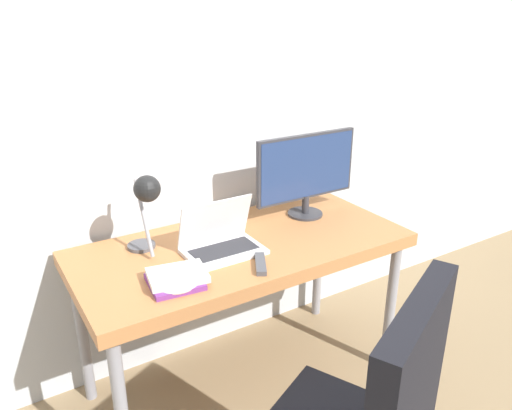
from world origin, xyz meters
TOP-DOWN VIEW (x-y plane):
  - wall_back at (0.00, 0.76)m, footprint 8.00×0.05m
  - desk at (0.00, 0.35)m, footprint 1.48×0.69m
  - laptop at (-0.12, 0.32)m, footprint 0.33×0.22m
  - monitor at (0.43, 0.46)m, footprint 0.56×0.18m
  - desk_lamp at (-0.40, 0.42)m, footprint 0.12×0.25m
  - book_stack at (-0.39, 0.17)m, footprint 0.24×0.21m
  - tv_remote at (-0.05, 0.12)m, footprint 0.12×0.17m
  - game_controller at (-0.40, 0.12)m, footprint 0.15×0.10m

SIDE VIEW (x-z plane):
  - desk at x=0.00m, z-range 0.31..1.08m
  - tv_remote at x=-0.05m, z-range 0.77..0.79m
  - game_controller at x=-0.40m, z-range 0.77..0.81m
  - book_stack at x=-0.39m, z-range 0.77..0.81m
  - laptop at x=-0.12m, z-range 0.70..0.93m
  - monitor at x=0.43m, z-range 0.79..1.20m
  - desk_lamp at x=-0.40m, z-range 0.84..1.21m
  - wall_back at x=0.00m, z-range 0.00..2.60m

